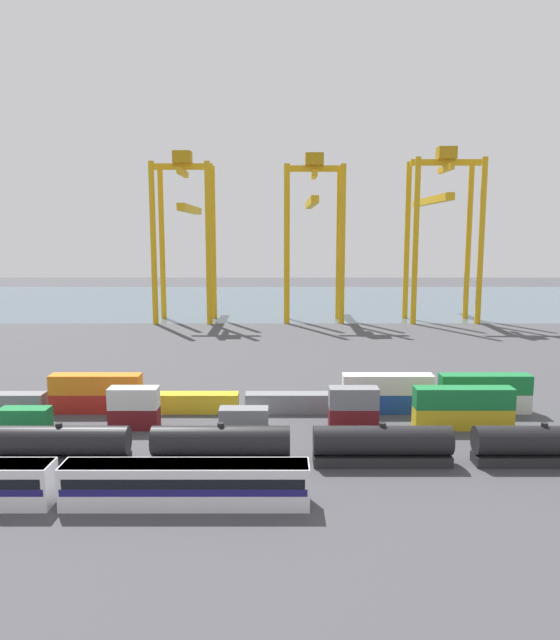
# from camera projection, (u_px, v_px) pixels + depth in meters

# --- Properties ---
(ground_plane) EXTENTS (420.00, 420.00, 0.00)m
(ground_plane) POSITION_uv_depth(u_px,v_px,m) (262.00, 357.00, 115.28)
(ground_plane) COLOR #424247
(harbour_water) EXTENTS (400.00, 110.00, 0.01)m
(harbour_water) POSITION_uv_depth(u_px,v_px,m) (270.00, 300.00, 212.15)
(harbour_water) COLOR #475B6B
(harbour_water) RESTS_ON ground_plane
(passenger_train) EXTENTS (44.47, 3.14, 3.90)m
(passenger_train) POSITION_uv_depth(u_px,v_px,m) (58.00, 482.00, 51.80)
(passenger_train) COLOR silver
(passenger_train) RESTS_ON ground_plane
(freight_tank_row) EXTENTS (81.49, 3.02, 4.48)m
(freight_tank_row) POSITION_uv_depth(u_px,v_px,m) (382.00, 445.00, 61.09)
(freight_tank_row) COLOR #232326
(freight_tank_row) RESTS_ON ground_plane
(shipping_container_0) EXTENTS (6.04, 2.44, 2.60)m
(shipping_container_0) POSITION_uv_depth(u_px,v_px,m) (26.00, 418.00, 72.61)
(shipping_container_0) COLOR #197538
(shipping_container_0) RESTS_ON ground_plane
(shipping_container_1) EXTENTS (6.04, 2.44, 2.60)m
(shipping_container_1) POSITION_uv_depth(u_px,v_px,m) (135.00, 418.00, 72.60)
(shipping_container_1) COLOR maroon
(shipping_container_1) RESTS_ON ground_plane
(shipping_container_2) EXTENTS (6.04, 2.44, 2.60)m
(shipping_container_2) POSITION_uv_depth(u_px,v_px,m) (134.00, 398.00, 72.22)
(shipping_container_2) COLOR silver
(shipping_container_2) RESTS_ON shipping_container_1
(shipping_container_3) EXTENTS (6.04, 2.44, 2.60)m
(shipping_container_3) POSITION_uv_depth(u_px,v_px,m) (244.00, 418.00, 72.59)
(shipping_container_3) COLOR slate
(shipping_container_3) RESTS_ON ground_plane
(shipping_container_4) EXTENTS (6.04, 2.44, 2.60)m
(shipping_container_4) POSITION_uv_depth(u_px,v_px,m) (353.00, 418.00, 72.59)
(shipping_container_4) COLOR maroon
(shipping_container_4) RESTS_ON ground_plane
(shipping_container_5) EXTENTS (6.04, 2.44, 2.60)m
(shipping_container_5) POSITION_uv_depth(u_px,v_px,m) (354.00, 398.00, 72.21)
(shipping_container_5) COLOR slate
(shipping_container_5) RESTS_ON shipping_container_4
(shipping_container_6) EXTENTS (12.10, 2.44, 2.60)m
(shipping_container_6) POSITION_uv_depth(u_px,v_px,m) (463.00, 418.00, 72.58)
(shipping_container_6) COLOR gold
(shipping_container_6) RESTS_ON ground_plane
(shipping_container_7) EXTENTS (12.10, 2.44, 2.60)m
(shipping_container_7) POSITION_uv_depth(u_px,v_px,m) (464.00, 398.00, 72.20)
(shipping_container_7) COLOR #197538
(shipping_container_7) RESTS_ON shipping_container_6
(shipping_container_8) EXTENTS (12.10, 2.44, 2.60)m
(shipping_container_8) POSITION_uv_depth(u_px,v_px,m) (0.00, 403.00, 79.25)
(shipping_container_8) COLOR slate
(shipping_container_8) RESTS_ON ground_plane
(shipping_container_9) EXTENTS (12.10, 2.44, 2.60)m
(shipping_container_9) POSITION_uv_depth(u_px,v_px,m) (97.00, 403.00, 79.25)
(shipping_container_9) COLOR #AD211C
(shipping_container_9) RESTS_ON ground_plane
(shipping_container_10) EXTENTS (12.10, 2.44, 2.60)m
(shipping_container_10) POSITION_uv_depth(u_px,v_px,m) (96.00, 384.00, 78.87)
(shipping_container_10) COLOR orange
(shipping_container_10) RESTS_ON shipping_container_9
(shipping_container_11) EXTENTS (12.10, 2.44, 2.60)m
(shipping_container_11) POSITION_uv_depth(u_px,v_px,m) (194.00, 403.00, 79.24)
(shipping_container_11) COLOR gold
(shipping_container_11) RESTS_ON ground_plane
(shipping_container_12) EXTENTS (12.10, 2.44, 2.60)m
(shipping_container_12) POSITION_uv_depth(u_px,v_px,m) (291.00, 403.00, 79.23)
(shipping_container_12) COLOR slate
(shipping_container_12) RESTS_ON ground_plane
(shipping_container_13) EXTENTS (12.10, 2.44, 2.60)m
(shipping_container_13) POSITION_uv_depth(u_px,v_px,m) (387.00, 403.00, 79.23)
(shipping_container_13) COLOR #1C4299
(shipping_container_13) RESTS_ON ground_plane
(shipping_container_14) EXTENTS (12.10, 2.44, 2.60)m
(shipping_container_14) POSITION_uv_depth(u_px,v_px,m) (388.00, 384.00, 78.85)
(shipping_container_14) COLOR silver
(shipping_container_14) RESTS_ON shipping_container_13
(shipping_container_15) EXTENTS (12.10, 2.44, 2.60)m
(shipping_container_15) POSITION_uv_depth(u_px,v_px,m) (484.00, 403.00, 79.22)
(shipping_container_15) COLOR silver
(shipping_container_15) RESTS_ON ground_plane
(shipping_container_16) EXTENTS (12.10, 2.44, 2.60)m
(shipping_container_16) POSITION_uv_depth(u_px,v_px,m) (485.00, 384.00, 78.84)
(shipping_container_16) COLOR #197538
(shipping_container_16) RESTS_ON shipping_container_15
(gantry_crane_west) EXTENTS (16.03, 35.56, 45.60)m
(gantry_crane_west) POSITION_uv_depth(u_px,v_px,m) (186.00, 221.00, 161.09)
(gantry_crane_west) COLOR gold
(gantry_crane_west) RESTS_ON ground_plane
(gantry_crane_central) EXTENTS (16.26, 38.14, 45.07)m
(gantry_crane_central) POSITION_uv_depth(u_px,v_px,m) (313.00, 221.00, 161.61)
(gantry_crane_central) COLOR gold
(gantry_crane_central) RESTS_ON ground_plane
(gantry_crane_east) EXTENTS (18.85, 40.34, 46.68)m
(gantry_crane_east) POSITION_uv_depth(u_px,v_px,m) (441.00, 217.00, 161.66)
(gantry_crane_east) COLOR gold
(gantry_crane_east) RESTS_ON ground_plane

